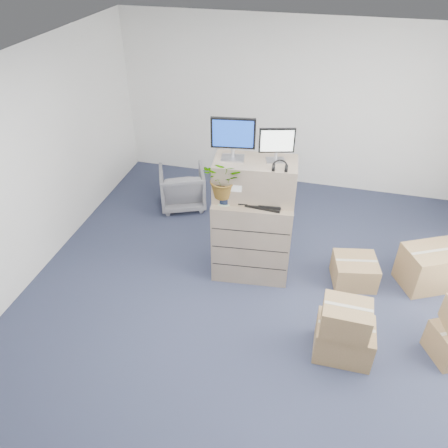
{
  "coord_description": "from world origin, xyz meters",
  "views": [
    {
      "loc": [
        0.55,
        -3.54,
        4.02
      ],
      "look_at": [
        -0.45,
        0.4,
        1.09
      ],
      "focal_mm": 35.0,
      "sensor_mm": 36.0,
      "label": 1
    }
  ],
  "objects_px": {
    "monitor_right": "(277,143)",
    "filing_cabinet_lower": "(252,236)",
    "monitor_left": "(233,136)",
    "water_bottle": "(261,185)",
    "office_chair": "(182,186)",
    "keyboard": "(259,203)",
    "potted_plant": "(225,183)"
  },
  "relations": [
    {
      "from": "monitor_right",
      "to": "keyboard",
      "type": "relative_size",
      "value": 0.71
    },
    {
      "from": "filing_cabinet_lower",
      "to": "monitor_left",
      "type": "xyz_separation_m",
      "value": [
        -0.28,
        0.04,
        1.35
      ]
    },
    {
      "from": "keyboard",
      "to": "office_chair",
      "type": "distance_m",
      "value": 2.22
    },
    {
      "from": "water_bottle",
      "to": "office_chair",
      "type": "bearing_deg",
      "value": 140.33
    },
    {
      "from": "monitor_left",
      "to": "keyboard",
      "type": "height_order",
      "value": "monitor_left"
    },
    {
      "from": "monitor_left",
      "to": "office_chair",
      "type": "distance_m",
      "value": 2.33
    },
    {
      "from": "water_bottle",
      "to": "potted_plant",
      "type": "relative_size",
      "value": 0.52
    },
    {
      "from": "filing_cabinet_lower",
      "to": "monitor_left",
      "type": "bearing_deg",
      "value": 166.22
    },
    {
      "from": "water_bottle",
      "to": "monitor_left",
      "type": "bearing_deg",
      "value": -170.55
    },
    {
      "from": "potted_plant",
      "to": "office_chair",
      "type": "xyz_separation_m",
      "value": [
        -1.09,
        1.49,
        -1.06
      ]
    },
    {
      "from": "monitor_left",
      "to": "water_bottle",
      "type": "bearing_deg",
      "value": 1.28
    },
    {
      "from": "filing_cabinet_lower",
      "to": "keyboard",
      "type": "height_order",
      "value": "keyboard"
    },
    {
      "from": "office_chair",
      "to": "monitor_left",
      "type": "bearing_deg",
      "value": 109.09
    },
    {
      "from": "monitor_left",
      "to": "keyboard",
      "type": "relative_size",
      "value": 0.9
    },
    {
      "from": "monitor_right",
      "to": "keyboard",
      "type": "xyz_separation_m",
      "value": [
        -0.14,
        -0.21,
        -0.71
      ]
    },
    {
      "from": "monitor_right",
      "to": "filing_cabinet_lower",
      "type": "bearing_deg",
      "value": -168.01
    },
    {
      "from": "water_bottle",
      "to": "potted_plant",
      "type": "height_order",
      "value": "potted_plant"
    },
    {
      "from": "water_bottle",
      "to": "office_chair",
      "type": "height_order",
      "value": "water_bottle"
    },
    {
      "from": "potted_plant",
      "to": "office_chair",
      "type": "bearing_deg",
      "value": 126.28
    },
    {
      "from": "monitor_right",
      "to": "potted_plant",
      "type": "relative_size",
      "value": 0.71
    },
    {
      "from": "keyboard",
      "to": "water_bottle",
      "type": "xyz_separation_m",
      "value": [
        -0.01,
        0.19,
        0.14
      ]
    },
    {
      "from": "water_bottle",
      "to": "potted_plant",
      "type": "bearing_deg",
      "value": -147.21
    },
    {
      "from": "monitor_left",
      "to": "keyboard",
      "type": "bearing_deg",
      "value": -28.31
    },
    {
      "from": "water_bottle",
      "to": "keyboard",
      "type": "bearing_deg",
      "value": -85.99
    },
    {
      "from": "filing_cabinet_lower",
      "to": "monitor_left",
      "type": "distance_m",
      "value": 1.38
    },
    {
      "from": "monitor_right",
      "to": "office_chair",
      "type": "height_order",
      "value": "monitor_right"
    },
    {
      "from": "potted_plant",
      "to": "monitor_right",
      "type": "bearing_deg",
      "value": 26.4
    },
    {
      "from": "keyboard",
      "to": "potted_plant",
      "type": "relative_size",
      "value": 1.0
    },
    {
      "from": "filing_cabinet_lower",
      "to": "office_chair",
      "type": "height_order",
      "value": "filing_cabinet_lower"
    },
    {
      "from": "filing_cabinet_lower",
      "to": "potted_plant",
      "type": "height_order",
      "value": "potted_plant"
    },
    {
      "from": "monitor_left",
      "to": "office_chair",
      "type": "height_order",
      "value": "monitor_left"
    },
    {
      "from": "monitor_right",
      "to": "water_bottle",
      "type": "distance_m",
      "value": 0.59
    }
  ]
}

